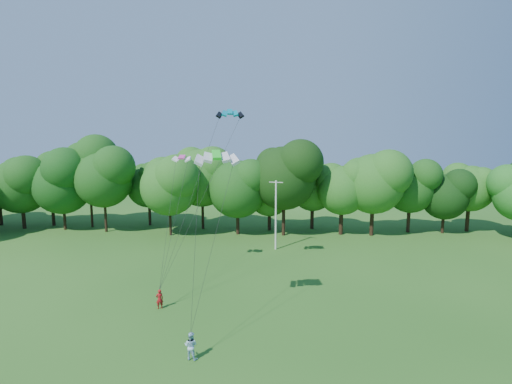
{
  "coord_description": "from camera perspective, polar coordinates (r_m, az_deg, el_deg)",
  "views": [
    {
      "loc": [
        4.4,
        -20.85,
        14.51
      ],
      "look_at": [
        1.7,
        13.0,
        9.38
      ],
      "focal_mm": 28.0,
      "sensor_mm": 36.0,
      "label": 1
    }
  ],
  "objects": [
    {
      "name": "tree_back_west",
      "position": [
        65.18,
        -26.04,
        2.27
      ],
      "size": [
        9.15,
        9.15,
        13.31
      ],
      "color": "black",
      "rests_on": "ground"
    },
    {
      "name": "kite_teal",
      "position": [
        38.26,
        -3.75,
        11.34
      ],
      "size": [
        2.61,
        1.47,
        0.6
      ],
      "rotation": [
        0.0,
        0.0,
        0.17
      ],
      "color": "#047D92",
      "rests_on": "ground"
    },
    {
      "name": "kite_green",
      "position": [
        28.71,
        -5.67,
        5.3
      ],
      "size": [
        3.29,
        2.09,
        0.68
      ],
      "rotation": [
        0.0,
        0.0,
        0.26
      ],
      "color": "#22E728",
      "rests_on": "ground"
    },
    {
      "name": "tree_back_center",
      "position": [
        55.4,
        4.03,
        2.7
      ],
      "size": [
        9.73,
        9.73,
        14.15
      ],
      "color": "black",
      "rests_on": "ground"
    },
    {
      "name": "kite_flyer_right",
      "position": [
        27.77,
        -9.29,
        -20.85
      ],
      "size": [
        1.0,
        0.85,
        1.82
      ],
      "primitive_type": "imported",
      "rotation": [
        0.0,
        0.0,
        2.95
      ],
      "color": "#ADD5F1",
      "rests_on": "ground"
    },
    {
      "name": "utility_pole",
      "position": [
        49.22,
        2.85,
        -3.22
      ],
      "size": [
        1.7,
        0.46,
        8.65
      ],
      "rotation": [
        0.0,
        0.0,
        -0.22
      ],
      "color": "silver",
      "rests_on": "ground"
    },
    {
      "name": "kite_flyer_left",
      "position": [
        35.05,
        -13.61,
        -14.64
      ],
      "size": [
        0.72,
        0.63,
        1.65
      ],
      "primitive_type": "imported",
      "rotation": [
        0.0,
        0.0,
        3.62
      ],
      "color": "#A91518",
      "rests_on": "ground"
    },
    {
      "name": "kite_pink",
      "position": [
        40.26,
        -10.55,
        4.94
      ],
      "size": [
        1.83,
        0.91,
        0.41
      ],
      "rotation": [
        0.0,
        0.0,
        0.02
      ],
      "color": "#E13EA6",
      "rests_on": "ground"
    }
  ]
}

